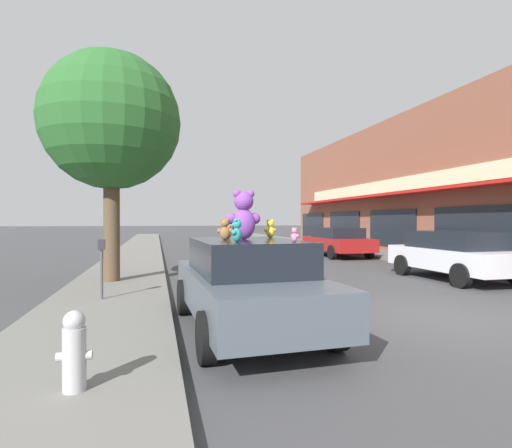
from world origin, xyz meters
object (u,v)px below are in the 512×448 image
(teddy_bear_teal, at_px, (237,231))
(teddy_bear_pink, at_px, (294,235))
(street_tree, at_px, (111,122))
(fire_hydrant, at_px, (74,350))
(teddy_bear_brown, at_px, (225,229))
(teddy_bear_giant, at_px, (244,215))
(plush_art_car, at_px, (247,282))
(teddy_bear_yellow, at_px, (270,229))
(parked_car_far_center, at_px, (455,253))
(parking_meter, at_px, (102,261))
(parked_car_far_right, at_px, (337,241))
(teddy_bear_black, at_px, (226,231))
(teddy_bear_orange, at_px, (228,232))

(teddy_bear_teal, bearing_deg, teddy_bear_pink, 114.72)
(street_tree, distance_m, fire_hydrant, 8.47)
(teddy_bear_brown, distance_m, street_tree, 6.36)
(teddy_bear_giant, relative_size, teddy_bear_pink, 3.90)
(plush_art_car, xyz_separation_m, teddy_bear_teal, (-0.29, -0.63, 0.87))
(teddy_bear_teal, distance_m, fire_hydrant, 2.75)
(teddy_bear_yellow, height_order, teddy_bear_pink, teddy_bear_yellow)
(teddy_bear_teal, bearing_deg, parked_car_far_center, 156.04)
(teddy_bear_teal, bearing_deg, teddy_bear_yellow, -178.88)
(teddy_bear_yellow, height_order, fire_hydrant, teddy_bear_yellow)
(parking_meter, bearing_deg, parked_car_far_right, 43.49)
(parked_car_far_center, bearing_deg, parking_meter, -172.70)
(fire_hydrant, relative_size, parking_meter, 0.62)
(plush_art_car, bearing_deg, teddy_bear_black, 101.58)
(teddy_bear_teal, bearing_deg, teddy_bear_giant, -163.15)
(teddy_bear_orange, relative_size, fire_hydrant, 0.30)
(teddy_bear_giant, height_order, parking_meter, teddy_bear_giant)
(teddy_bear_yellow, height_order, parking_meter, teddy_bear_yellow)
(teddy_bear_yellow, relative_size, teddy_bear_black, 1.31)
(plush_art_car, relative_size, parked_car_far_center, 1.07)
(street_tree, relative_size, parking_meter, 4.97)
(teddy_bear_giant, bearing_deg, parking_meter, -47.49)
(plush_art_car, bearing_deg, teddy_bear_pink, -57.36)
(plush_art_car, relative_size, teddy_bear_teal, 13.00)
(parked_car_far_center, height_order, parking_meter, parked_car_far_center)
(teddy_bear_orange, bearing_deg, teddy_bear_pink, -179.42)
(teddy_bear_giant, distance_m, teddy_bear_black, 0.71)
(street_tree, bearing_deg, parking_meter, -88.56)
(teddy_bear_pink, distance_m, parked_car_far_center, 8.32)
(teddy_bear_teal, xyz_separation_m, parked_car_far_center, (7.69, 4.50, -0.85))
(teddy_bear_pink, bearing_deg, teddy_bear_brown, 19.54)
(teddy_bear_brown, xyz_separation_m, teddy_bear_teal, (0.06, -0.69, -0.01))
(teddy_bear_black, height_order, parking_meter, teddy_bear_black)
(parked_car_far_right, xyz_separation_m, fire_hydrant, (-9.63, -14.26, -0.25))
(teddy_bear_teal, bearing_deg, fire_hydrant, -15.25)
(teddy_bear_yellow, height_order, parked_car_far_right, teddy_bear_yellow)
(plush_art_car, bearing_deg, street_tree, 114.64)
(street_tree, bearing_deg, plush_art_car, -63.18)
(street_tree, bearing_deg, teddy_bear_giant, -62.31)
(teddy_bear_brown, bearing_deg, teddy_bear_teal, 110.90)
(teddy_bear_brown, xyz_separation_m, parking_meter, (-2.23, 2.53, -0.72))
(parked_car_far_center, distance_m, parked_car_far_right, 8.19)
(parked_car_far_right, xyz_separation_m, parking_meter, (-9.98, -9.46, 0.16))
(street_tree, distance_m, parking_meter, 4.46)
(teddy_bear_pink, distance_m, street_tree, 7.44)
(plush_art_car, relative_size, teddy_bear_orange, 18.88)
(teddy_bear_black, xyz_separation_m, fire_hydrant, (-2.04, -3.03, -1.08))
(plush_art_car, height_order, teddy_bear_teal, teddy_bear_teal)
(teddy_bear_orange, height_order, parked_car_far_right, teddy_bear_orange)
(teddy_bear_pink, distance_m, teddy_bear_teal, 0.86)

